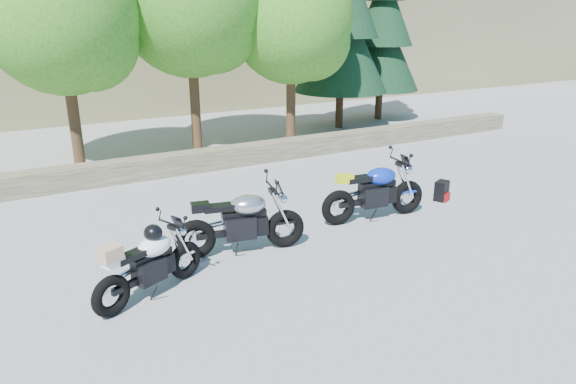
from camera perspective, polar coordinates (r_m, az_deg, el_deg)
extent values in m
plane|color=gray|center=(8.48, 2.09, -6.94)|extent=(90.00, 90.00, 0.00)
cube|color=#4B4132|center=(13.12, -10.31, 3.39)|extent=(22.00, 0.55, 0.50)
cylinder|color=#382314|center=(13.98, -22.79, 8.48)|extent=(0.28, 0.28, 3.02)
sphere|color=#277119|center=(13.81, -24.03, 17.74)|extent=(3.67, 3.67, 3.67)
sphere|color=#277119|center=(13.58, -21.36, 15.32)|extent=(2.38, 2.38, 2.38)
cylinder|color=#382314|center=(15.04, -10.36, 10.93)|extent=(0.28, 0.28, 3.36)
sphere|color=#277119|center=(14.79, -8.47, 17.90)|extent=(2.64, 2.64, 2.64)
cylinder|color=#382314|center=(15.65, 0.32, 10.71)|extent=(0.28, 0.28, 2.91)
sphere|color=#277119|center=(15.49, 0.34, 18.73)|extent=(3.54, 3.54, 3.54)
sphere|color=#277119|center=(15.50, 2.58, 16.40)|extent=(2.29, 2.29, 2.29)
cylinder|color=#382314|center=(18.08, 5.77, 10.52)|extent=(0.26, 0.26, 2.16)
cone|color=black|center=(17.90, 5.96, 16.23)|extent=(3.17, 3.17, 3.24)
cylinder|color=#382314|center=(19.87, 10.10, 10.74)|extent=(0.26, 0.26, 1.92)
cone|color=black|center=(19.71, 10.37, 15.34)|extent=(2.82, 2.82, 2.88)
cone|color=black|center=(19.68, 10.63, 19.43)|extent=(2.18, 2.18, 2.56)
torus|color=black|center=(8.61, -0.33, -4.08)|extent=(0.68, 0.30, 0.66)
torus|color=black|center=(8.34, -10.24, -5.20)|extent=(0.68, 0.30, 0.66)
cylinder|color=silver|center=(8.61, -0.33, -4.08)|extent=(0.23, 0.09, 0.23)
cylinder|color=silver|center=(8.34, -10.24, -5.20)|extent=(0.23, 0.09, 0.23)
cube|color=black|center=(8.39, -5.37, -3.89)|extent=(0.55, 0.41, 0.37)
cube|color=black|center=(8.32, -4.92, -2.38)|extent=(0.74, 0.31, 0.10)
ellipsoid|color=#ADADB2|center=(8.28, -4.46, -1.40)|extent=(0.66, 0.51, 0.32)
cube|color=black|center=(8.20, -7.57, -1.72)|extent=(0.55, 0.33, 0.09)
cube|color=black|center=(8.15, -9.74, -1.66)|extent=(0.33, 0.26, 0.13)
cylinder|color=black|center=(8.30, -1.71, 0.44)|extent=(0.17, 0.68, 0.03)
sphere|color=silver|center=(8.40, -0.61, -0.60)|extent=(0.19, 0.19, 0.19)
torus|color=black|center=(7.80, -11.34, -7.42)|extent=(0.58, 0.37, 0.57)
torus|color=black|center=(7.12, -19.05, -10.87)|extent=(0.58, 0.37, 0.57)
cylinder|color=silver|center=(7.80, -11.34, -7.42)|extent=(0.19, 0.11, 0.20)
cylinder|color=silver|center=(7.12, -19.05, -10.87)|extent=(0.19, 0.11, 0.20)
cube|color=black|center=(7.38, -15.18, -8.40)|extent=(0.50, 0.42, 0.32)
cube|color=black|center=(7.33, -14.93, -6.87)|extent=(0.63, 0.39, 0.09)
ellipsoid|color=white|center=(7.31, -14.64, -5.83)|extent=(0.61, 0.53, 0.27)
cube|color=black|center=(7.10, -17.08, -6.83)|extent=(0.49, 0.36, 0.08)
cube|color=white|center=(6.95, -18.86, -7.28)|extent=(0.30, 0.27, 0.12)
cylinder|color=black|center=(7.44, -12.66, -3.52)|extent=(0.27, 0.55, 0.03)
sphere|color=silver|center=(7.58, -11.77, -4.25)|extent=(0.16, 0.16, 0.16)
ellipsoid|color=black|center=(7.24, -14.76, -4.42)|extent=(0.34, 0.34, 0.24)
cube|color=tan|center=(6.88, -19.21, -6.45)|extent=(0.34, 0.32, 0.18)
torus|color=black|center=(10.33, 13.09, -0.56)|extent=(0.69, 0.24, 0.68)
torus|color=black|center=(9.57, 5.61, -1.73)|extent=(0.69, 0.24, 0.68)
cylinder|color=silver|center=(10.33, 13.09, -0.56)|extent=(0.24, 0.07, 0.23)
cylinder|color=silver|center=(9.57, 5.61, -1.73)|extent=(0.24, 0.07, 0.23)
cube|color=black|center=(9.87, 9.43, -0.45)|extent=(0.54, 0.37, 0.38)
cube|color=black|center=(9.84, 9.87, 0.88)|extent=(0.75, 0.25, 0.11)
ellipsoid|color=#0B28AA|center=(9.83, 10.28, 1.75)|extent=(0.65, 0.47, 0.32)
cube|color=black|center=(9.60, 7.94, 1.45)|extent=(0.55, 0.29, 0.09)
cube|color=#DAD60B|center=(9.44, 6.28, 1.48)|extent=(0.32, 0.24, 0.14)
cylinder|color=black|center=(9.99, 12.41, 3.34)|extent=(0.11, 0.70, 0.03)
sphere|color=silver|center=(10.14, 13.13, 2.45)|extent=(0.19, 0.19, 0.19)
cube|color=black|center=(11.30, 16.69, 0.14)|extent=(0.37, 0.33, 0.42)
cube|color=#9A0C0E|center=(11.30, 17.26, -0.55)|extent=(0.24, 0.14, 0.18)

